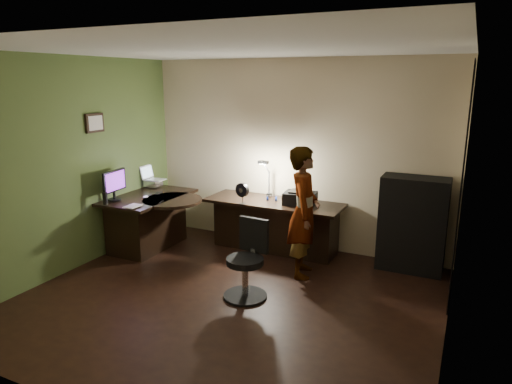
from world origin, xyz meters
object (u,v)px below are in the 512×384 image
at_px(desk_left, 150,222).
at_px(cabinet, 413,224).
at_px(monitor, 114,189).
at_px(person, 304,212).
at_px(desk_right, 273,226).
at_px(office_chair, 245,261).

height_order(desk_left, cabinet, cabinet).
distance_m(monitor, person, 2.62).
relative_size(desk_left, desk_right, 0.69).
xyz_separation_m(desk_right, cabinet, (1.87, 0.15, 0.25)).
bearing_deg(office_chair, desk_right, 105.69).
relative_size(cabinet, office_chair, 1.38).
bearing_deg(person, office_chair, 141.55).
distance_m(desk_right, office_chair, 1.51).
bearing_deg(person, desk_right, 31.98).
bearing_deg(desk_right, office_chair, -78.11).
xyz_separation_m(office_chair, person, (0.37, 0.88, 0.37)).
distance_m(cabinet, office_chair, 2.27).
bearing_deg(cabinet, desk_right, -175.18).
height_order(desk_left, person, person).
xyz_separation_m(desk_left, cabinet, (3.55, 0.81, 0.22)).
relative_size(desk_right, person, 1.20).
bearing_deg(desk_right, person, -41.49).
relative_size(desk_right, monitor, 4.30).
distance_m(cabinet, person, 1.43).
relative_size(monitor, person, 0.28).
height_order(cabinet, office_chair, cabinet).
distance_m(desk_right, person, 1.00).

